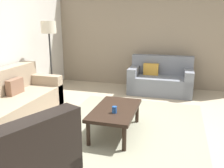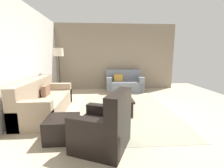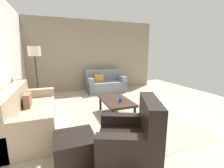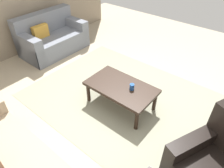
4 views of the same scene
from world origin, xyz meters
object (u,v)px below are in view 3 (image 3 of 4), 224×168
object	(u,v)px
couch_loveseat	(105,84)
cup	(120,100)
armchair_leather	(133,143)
lamp_standing	(35,58)
ottoman	(75,148)
couch_main	(27,115)
coffee_table	(116,102)

from	to	relation	value
couch_loveseat	cup	world-z (taller)	couch_loveseat
armchair_leather	lamp_standing	world-z (taller)	lamp_standing
cup	lamp_standing	bearing A→B (deg)	51.44
couch_loveseat	lamp_standing	bearing A→B (deg)	115.77
armchair_leather	ottoman	world-z (taller)	armchair_leather
couch_main	coffee_table	xyz separation A→B (m)	(0.03, -1.95, 0.06)
couch_main	armchair_leather	world-z (taller)	armchair_leather
armchair_leather	cup	distance (m)	1.55
ottoman	lamp_standing	xyz separation A→B (m)	(2.65, 0.68, 1.21)
armchair_leather	cup	xyz separation A→B (m)	(1.48, -0.44, 0.15)
cup	armchair_leather	bearing A→B (deg)	163.43
couch_loveseat	ottoman	xyz separation A→B (m)	(-3.77, 1.65, -0.10)
cup	lamp_standing	xyz separation A→B (m)	(1.50, 1.88, 0.95)
couch_loveseat	ottoman	size ratio (longest dim) A/B	2.66
coffee_table	lamp_standing	bearing A→B (deg)	54.44
couch_main	lamp_standing	world-z (taller)	lamp_standing
couch_main	coffee_table	bearing A→B (deg)	-89.02
couch_loveseat	coffee_table	world-z (taller)	couch_loveseat
ottoman	cup	xyz separation A→B (m)	(1.15, -1.20, 0.26)
couch_loveseat	armchair_leather	xyz separation A→B (m)	(-4.10, 0.89, 0.01)
couch_main	coffee_table	size ratio (longest dim) A/B	1.94
lamp_standing	armchair_leather	bearing A→B (deg)	-154.16
coffee_table	couch_main	bearing A→B (deg)	90.98
armchair_leather	ottoman	distance (m)	0.83
armchair_leather	lamp_standing	xyz separation A→B (m)	(2.97, 1.44, 1.10)
couch_main	couch_loveseat	distance (m)	3.48
couch_loveseat	lamp_standing	size ratio (longest dim) A/B	0.87
couch_main	ottoman	bearing A→B (deg)	-148.74
coffee_table	ottoman	bearing A→B (deg)	138.81
couch_main	couch_loveseat	xyz separation A→B (m)	(2.48, -2.44, 0.00)
couch_loveseat	armchair_leather	distance (m)	4.19
ottoman	cup	distance (m)	1.68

